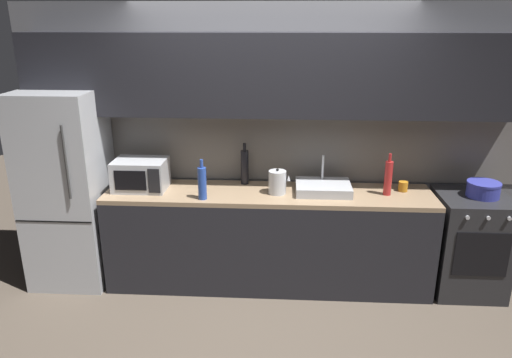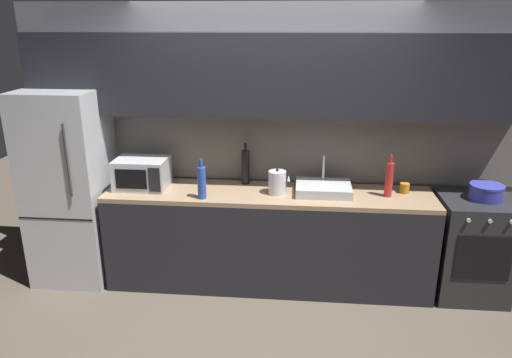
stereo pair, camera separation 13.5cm
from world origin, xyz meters
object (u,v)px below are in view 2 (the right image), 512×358
(mug_amber, at_px, (404,188))
(wine_bottle_blue, at_px, (202,182))
(oven_range, at_px, (470,247))
(wine_bottle_red, at_px, (389,179))
(cooking_pot, at_px, (486,192))
(kettle, at_px, (277,182))
(microwave, at_px, (142,173))
(wine_bottle_dark, at_px, (245,167))
(refrigerator, at_px, (70,187))

(mug_amber, bearing_deg, wine_bottle_blue, -170.31)
(oven_range, bearing_deg, wine_bottle_blue, -175.12)
(wine_bottle_red, xyz_separation_m, cooking_pot, (0.81, 0.00, -0.09))
(wine_bottle_red, bearing_deg, cooking_pot, 0.31)
(kettle, xyz_separation_m, wine_bottle_red, (0.95, 0.02, 0.05))
(microwave, bearing_deg, oven_range, -0.38)
(microwave, distance_m, wine_bottle_red, 2.18)
(microwave, distance_m, wine_bottle_dark, 0.94)
(wine_bottle_dark, bearing_deg, kettle, -38.50)
(wine_bottle_red, xyz_separation_m, wine_bottle_blue, (-1.58, -0.20, -0.01))
(refrigerator, bearing_deg, kettle, -0.80)
(kettle, distance_m, wine_bottle_dark, 0.40)
(microwave, bearing_deg, wine_bottle_blue, -20.36)
(refrigerator, bearing_deg, oven_range, -0.02)
(oven_range, xyz_separation_m, wine_bottle_dark, (-2.02, 0.22, 0.61))
(wine_bottle_red, relative_size, mug_amber, 4.18)
(microwave, xyz_separation_m, wine_bottle_dark, (0.92, 0.20, 0.03))
(wine_bottle_red, height_order, wine_bottle_dark, wine_bottle_dark)
(kettle, relative_size, mug_amber, 2.59)
(cooking_pot, bearing_deg, microwave, 179.65)
(refrigerator, xyz_separation_m, wine_bottle_dark, (1.60, 0.22, 0.17))
(mug_amber, bearing_deg, wine_bottle_red, -147.70)
(wine_bottle_blue, xyz_separation_m, cooking_pot, (2.40, 0.20, -0.08))
(wine_bottle_blue, xyz_separation_m, mug_amber, (1.74, 0.30, -0.10))
(microwave, xyz_separation_m, mug_amber, (2.34, 0.08, -0.09))
(mug_amber, bearing_deg, cooking_pot, -8.40)
(wine_bottle_red, distance_m, cooking_pot, 0.82)
(refrigerator, height_order, kettle, refrigerator)
(kettle, bearing_deg, refrigerator, 179.20)
(refrigerator, xyz_separation_m, cooking_pot, (3.67, 0.00, 0.08))
(wine_bottle_blue, bearing_deg, mug_amber, 9.69)
(kettle, height_order, mug_amber, kettle)
(oven_range, height_order, cooking_pot, cooking_pot)
(cooking_pot, bearing_deg, oven_range, -178.63)
(refrigerator, bearing_deg, microwave, 1.55)
(wine_bottle_red, xyz_separation_m, wine_bottle_dark, (-1.26, 0.22, 0.01))
(wine_bottle_dark, xyz_separation_m, cooking_pot, (2.07, -0.22, -0.10))
(kettle, distance_m, wine_bottle_blue, 0.66)
(oven_range, height_order, wine_bottle_red, wine_bottle_red)
(kettle, distance_m, mug_amber, 1.12)
(wine_bottle_dark, relative_size, mug_amber, 4.36)
(mug_amber, bearing_deg, microwave, -178.08)
(kettle, relative_size, wine_bottle_blue, 0.66)
(oven_range, xyz_separation_m, wine_bottle_blue, (-2.34, -0.20, 0.59))
(mug_amber, bearing_deg, oven_range, -9.33)
(wine_bottle_blue, xyz_separation_m, wine_bottle_dark, (0.32, 0.42, 0.02))
(wine_bottle_dark, bearing_deg, oven_range, -6.18)
(mug_amber, height_order, cooking_pot, cooking_pot)
(refrigerator, bearing_deg, cooking_pot, 0.00)
(kettle, xyz_separation_m, mug_amber, (1.11, 0.12, -0.06))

